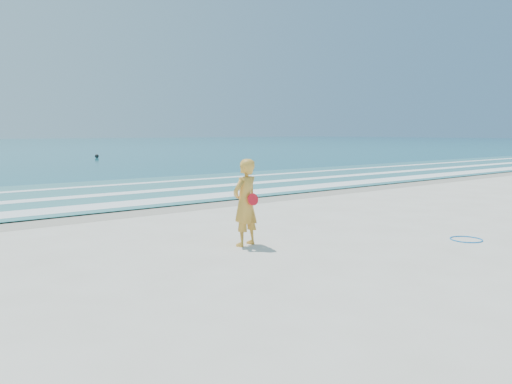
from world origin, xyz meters
TOP-DOWN VIEW (x-y plane):
  - ground at (0.00, 0.00)m, footprint 400.00×400.00m
  - wet_sand at (0.00, 9.00)m, footprint 400.00×2.40m
  - shallow at (0.00, 14.00)m, footprint 400.00×10.00m
  - foam_near at (0.00, 10.30)m, footprint 400.00×1.40m
  - foam_mid at (0.00, 13.20)m, footprint 400.00×0.90m
  - foam_far at (0.00, 16.50)m, footprint 400.00×0.60m
  - hoop at (3.05, 0.11)m, footprint 0.78×0.78m
  - buoy at (9.33, 41.19)m, footprint 0.37×0.37m
  - woman at (-1.38, 2.83)m, footprint 0.80×0.62m

SIDE VIEW (x-z plane):
  - ground at x=0.00m, z-range 0.00..0.00m
  - wet_sand at x=0.00m, z-range 0.00..0.00m
  - hoop at x=3.05m, z-range 0.00..0.03m
  - shallow at x=0.00m, z-range 0.04..0.05m
  - foam_near at x=0.00m, z-range 0.05..0.06m
  - foam_mid at x=0.00m, z-range 0.05..0.06m
  - foam_far at x=0.00m, z-range 0.05..0.06m
  - buoy at x=9.33m, z-range 0.04..0.41m
  - woman at x=-1.38m, z-range 0.00..1.93m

